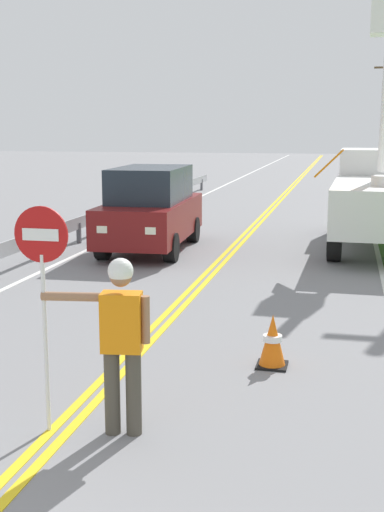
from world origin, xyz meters
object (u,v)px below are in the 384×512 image
object	(u,v)px
utility_bucket_truck	(380,191)
utility_pole_far	(384,112)
flagger_worker	(121,335)
traffic_cone_lead	(272,342)
oncoming_suv_nearest	(151,209)
stop_sign_paddle	(43,269)

from	to	relation	value
utility_bucket_truck	utility_pole_far	distance (m)	37.02
flagger_worker	traffic_cone_lead	distance (m)	2.75
flagger_worker	oncoming_suv_nearest	distance (m)	10.61
oncoming_suv_nearest	utility_pole_far	bearing A→B (deg)	79.27
oncoming_suv_nearest	flagger_worker	bearing A→B (deg)	-75.53
flagger_worker	utility_bucket_truck	bearing A→B (deg)	76.28
utility_pole_far	oncoming_suv_nearest	bearing A→B (deg)	-100.73
traffic_cone_lead	flagger_worker	bearing A→B (deg)	-118.72
utility_bucket_truck	utility_pole_far	xyz separation A→B (m)	(1.72, 36.87, 2.80)
stop_sign_paddle	utility_pole_far	bearing A→B (deg)	83.65
utility_bucket_truck	traffic_cone_lead	bearing A→B (deg)	-99.83
flagger_worker	oncoming_suv_nearest	size ratio (longest dim) A/B	0.39
stop_sign_paddle	oncoming_suv_nearest	world-z (taller)	stop_sign_paddle
utility_bucket_truck	oncoming_suv_nearest	world-z (taller)	utility_bucket_truck
utility_bucket_truck	traffic_cone_lead	distance (m)	10.19
oncoming_suv_nearest	utility_pole_far	distance (m)	39.73
utility_bucket_truck	traffic_cone_lead	size ratio (longest dim) A/B	9.80
stop_sign_paddle	utility_bucket_truck	distance (m)	12.98
flagger_worker	oncoming_suv_nearest	bearing A→B (deg)	104.47
flagger_worker	traffic_cone_lead	size ratio (longest dim) A/B	2.61
utility_pole_far	traffic_cone_lead	distance (m)	47.14
stop_sign_paddle	traffic_cone_lead	bearing A→B (deg)	50.08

